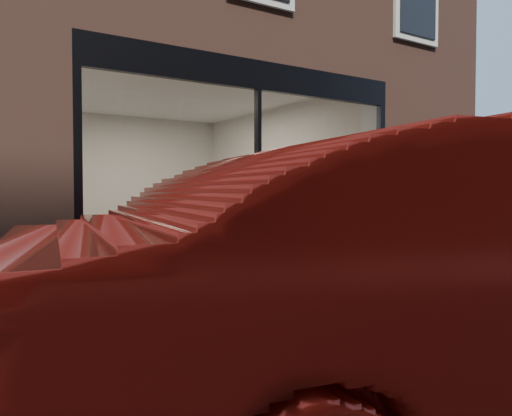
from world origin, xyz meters
TOP-DOWN VIEW (x-y plane):
  - ground at (0.00, 0.00)m, footprint 120.00×120.00m
  - sidewalk_near at (0.00, 1.00)m, footprint 40.00×2.00m
  - kerb_near at (0.00, -0.05)m, footprint 40.00×0.10m
  - host_building_pier_right at (3.75, 8.00)m, footprint 2.50×12.00m
  - host_building_backfill at (0.00, 11.00)m, footprint 5.00×6.00m
  - cafe_floor at (0.00, 5.00)m, footprint 6.00×6.00m
  - cafe_ceiling at (0.00, 5.00)m, footprint 6.00×6.00m
  - cafe_wall_back at (0.00, 7.99)m, footprint 5.00×0.00m
  - cafe_wall_left at (-2.49, 5.00)m, footprint 0.00×6.00m
  - cafe_wall_right at (2.49, 5.00)m, footprint 0.00×6.00m
  - storefront_kick at (0.00, 2.05)m, footprint 5.00×0.10m
  - storefront_header at (0.00, 2.05)m, footprint 5.00×0.10m
  - storefront_mullion at (0.00, 2.05)m, footprint 0.06×0.10m
  - storefront_glass at (0.00, 2.02)m, footprint 4.80×0.00m
  - banquette at (0.00, 2.45)m, footprint 4.00×0.55m
  - person at (0.97, 2.75)m, footprint 0.68×0.57m
  - cafe_table_left at (-1.15, 3.45)m, footprint 0.71×0.71m
  - cafe_table_right at (0.90, 3.72)m, footprint 0.78×0.78m
  - cafe_chair_left at (-1.80, 3.84)m, footprint 0.47×0.47m
  - cafe_chair_right at (0.77, 3.80)m, footprint 0.58×0.58m
  - wall_poster at (-2.45, 4.33)m, footprint 0.02×0.54m
  - parked_car at (-1.20, -2.08)m, footprint 5.34×2.69m

SIDE VIEW (x-z plane):
  - ground at x=0.00m, z-range 0.00..0.00m
  - sidewalk_near at x=0.00m, z-range 0.00..0.01m
  - cafe_floor at x=0.00m, z-range 0.02..0.02m
  - kerb_near at x=0.00m, z-range 0.00..0.12m
  - storefront_kick at x=0.00m, z-range 0.00..0.30m
  - banquette at x=0.00m, z-range 0.00..0.45m
  - cafe_chair_left at x=-1.80m, z-range 0.22..0.26m
  - cafe_chair_right at x=0.77m, z-range 0.22..0.26m
  - cafe_table_left at x=-1.15m, z-range 0.72..0.76m
  - cafe_table_right at x=0.90m, z-range 0.72..0.76m
  - person at x=0.97m, z-range 0.00..1.59m
  - parked_car at x=-1.20m, z-range 0.00..1.68m
  - storefront_mullion at x=0.00m, z-range 0.30..2.80m
  - storefront_glass at x=0.00m, z-range -0.85..3.95m
  - wall_poster at x=-2.45m, z-range 1.23..1.96m
  - cafe_wall_back at x=0.00m, z-range -0.90..4.10m
  - cafe_wall_left at x=-2.49m, z-range -1.40..4.60m
  - cafe_wall_right at x=2.49m, z-range -1.40..4.60m
  - host_building_pier_right at x=3.75m, z-range 0.00..3.20m
  - host_building_backfill at x=0.00m, z-range 0.00..3.20m
  - storefront_header at x=0.00m, z-range 2.80..3.20m
  - cafe_ceiling at x=0.00m, z-range 3.19..3.19m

